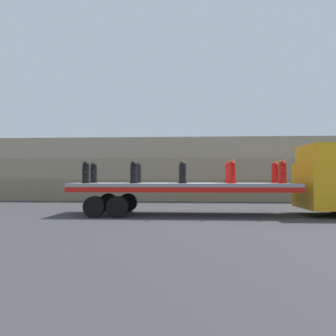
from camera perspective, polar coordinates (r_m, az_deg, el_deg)
ground_plane at (r=13.50m, az=2.58°, el=-8.12°), size 120.00×120.00×0.00m
rock_cliff at (r=22.43m, az=2.85°, el=-0.24°), size 60.00×3.30×4.15m
flatbed_trailer at (r=13.44m, az=0.17°, el=-3.65°), size 8.93×2.59×1.29m
fire_hydrant_black_near_0 at (r=13.48m, az=-14.11°, el=-0.76°), size 0.35×0.53×0.88m
fire_hydrant_black_far_0 at (r=14.53m, az=-12.82°, el=-0.83°), size 0.35×0.53×0.88m
fire_hydrant_black_near_1 at (r=13.04m, az=-5.98°, el=-0.78°), size 0.35×0.53×0.88m
fire_hydrant_black_far_1 at (r=14.12m, az=-5.26°, el=-0.85°), size 0.35×0.53×0.88m
fire_hydrant_black_near_2 at (r=12.87m, az=2.54°, el=-0.77°), size 0.35×0.53×0.88m
fire_hydrant_black_far_2 at (r=13.96m, az=2.60°, el=-0.84°), size 0.35×0.53×0.88m
fire_hydrant_red_near_3 at (r=12.99m, az=11.10°, el=-0.75°), size 0.35×0.53×0.88m
fire_hydrant_red_far_3 at (r=14.08m, az=10.49°, el=-0.82°), size 0.35×0.53×0.88m
fire_hydrant_red_near_4 at (r=13.39m, az=19.32°, el=-0.72°), size 0.35×0.53×0.88m
fire_hydrant_red_far_4 at (r=14.45m, az=18.12°, el=-0.79°), size 0.35×0.53×0.88m
cargo_strap_rear at (r=13.43m, az=2.57°, el=1.15°), size 0.05×2.69×0.01m
cargo_strap_middle at (r=13.55m, az=10.77°, el=1.16°), size 0.05×2.69×0.01m
cargo_strap_front at (r=13.93m, az=18.68°, el=1.14°), size 0.05×2.69×0.01m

